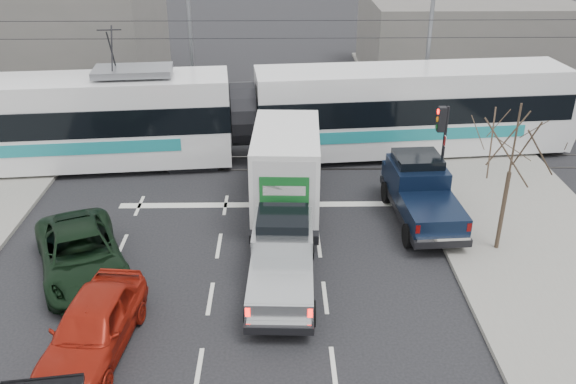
{
  "coord_description": "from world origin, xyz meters",
  "views": [
    {
      "loc": [
        0.35,
        -14.79,
        10.78
      ],
      "look_at": [
        0.66,
        3.45,
        1.8
      ],
      "focal_mm": 38.0,
      "sensor_mm": 36.0,
      "label": 1
    }
  ],
  "objects_px": {
    "box_truck": "(287,169)",
    "tram": "(242,115)",
    "red_car": "(93,326)",
    "green_car": "(81,254)",
    "traffic_signal": "(442,132)",
    "silver_pickup": "(282,254)",
    "street_lamp_near": "(426,28)",
    "street_lamp_far": "(186,20)",
    "navy_pickup": "(420,191)",
    "bare_tree": "(514,146)"
  },
  "relations": [
    {
      "from": "navy_pickup",
      "to": "silver_pickup",
      "type": "bearing_deg",
      "value": -144.72
    },
    {
      "from": "traffic_signal",
      "to": "street_lamp_far",
      "type": "relative_size",
      "value": 0.4
    },
    {
      "from": "street_lamp_far",
      "to": "silver_pickup",
      "type": "relative_size",
      "value": 1.64
    },
    {
      "from": "tram",
      "to": "box_truck",
      "type": "xyz_separation_m",
      "value": [
        1.89,
        -4.79,
        -0.43
      ]
    },
    {
      "from": "bare_tree",
      "to": "tram",
      "type": "relative_size",
      "value": 0.17
    },
    {
      "from": "silver_pickup",
      "to": "box_truck",
      "type": "relative_size",
      "value": 0.81
    },
    {
      "from": "street_lamp_near",
      "to": "green_car",
      "type": "height_order",
      "value": "street_lamp_near"
    },
    {
      "from": "tram",
      "to": "green_car",
      "type": "bearing_deg",
      "value": -122.1
    },
    {
      "from": "tram",
      "to": "box_truck",
      "type": "bearing_deg",
      "value": -73.94
    },
    {
      "from": "box_truck",
      "to": "green_car",
      "type": "distance_m",
      "value": 7.8
    },
    {
      "from": "tram",
      "to": "green_car",
      "type": "xyz_separation_m",
      "value": [
        -4.56,
        -9.08,
        -1.35
      ]
    },
    {
      "from": "silver_pickup",
      "to": "red_car",
      "type": "height_order",
      "value": "silver_pickup"
    },
    {
      "from": "traffic_signal",
      "to": "green_car",
      "type": "xyz_separation_m",
      "value": [
        -12.27,
        -5.11,
        -2.01
      ]
    },
    {
      "from": "navy_pickup",
      "to": "red_car",
      "type": "relative_size",
      "value": 1.19
    },
    {
      "from": "street_lamp_far",
      "to": "tram",
      "type": "height_order",
      "value": "street_lamp_far"
    },
    {
      "from": "street_lamp_near",
      "to": "navy_pickup",
      "type": "xyz_separation_m",
      "value": [
        -1.83,
        -9.1,
        -4.03
      ]
    },
    {
      "from": "box_truck",
      "to": "red_car",
      "type": "relative_size",
      "value": 1.51
    },
    {
      "from": "tram",
      "to": "box_truck",
      "type": "relative_size",
      "value": 4.25
    },
    {
      "from": "street_lamp_far",
      "to": "green_car",
      "type": "distance_m",
      "value": 15.35
    },
    {
      "from": "box_truck",
      "to": "red_car",
      "type": "bearing_deg",
      "value": -120.53
    },
    {
      "from": "street_lamp_near",
      "to": "silver_pickup",
      "type": "xyz_separation_m",
      "value": [
        -6.87,
        -13.14,
        -4.13
      ]
    },
    {
      "from": "green_car",
      "to": "bare_tree",
      "type": "bearing_deg",
      "value": -18.56
    },
    {
      "from": "navy_pickup",
      "to": "red_car",
      "type": "xyz_separation_m",
      "value": [
        -9.93,
        -7.09,
        -0.32
      ]
    },
    {
      "from": "navy_pickup",
      "to": "box_truck",
      "type": "bearing_deg",
      "value": 167.35
    },
    {
      "from": "navy_pickup",
      "to": "red_car",
      "type": "bearing_deg",
      "value": -147.96
    },
    {
      "from": "silver_pickup",
      "to": "tram",
      "type": "bearing_deg",
      "value": 102.26
    },
    {
      "from": "street_lamp_far",
      "to": "box_truck",
      "type": "relative_size",
      "value": 1.33
    },
    {
      "from": "traffic_signal",
      "to": "red_car",
      "type": "xyz_separation_m",
      "value": [
        -10.93,
        -8.69,
        -1.98
      ]
    },
    {
      "from": "box_truck",
      "to": "navy_pickup",
      "type": "distance_m",
      "value": 4.93
    },
    {
      "from": "traffic_signal",
      "to": "navy_pickup",
      "type": "height_order",
      "value": "traffic_signal"
    },
    {
      "from": "bare_tree",
      "to": "tram",
      "type": "distance_m",
      "value": 12.02
    },
    {
      "from": "traffic_signal",
      "to": "tram",
      "type": "relative_size",
      "value": 0.12
    },
    {
      "from": "traffic_signal",
      "to": "street_lamp_far",
      "type": "height_order",
      "value": "street_lamp_far"
    },
    {
      "from": "box_truck",
      "to": "street_lamp_far",
      "type": "bearing_deg",
      "value": 117.49
    },
    {
      "from": "bare_tree",
      "to": "box_truck",
      "type": "relative_size",
      "value": 0.74
    },
    {
      "from": "silver_pickup",
      "to": "street_lamp_near",
      "type": "bearing_deg",
      "value": 64.73
    },
    {
      "from": "bare_tree",
      "to": "box_truck",
      "type": "distance_m",
      "value": 7.94
    },
    {
      "from": "traffic_signal",
      "to": "street_lamp_far",
      "type": "xyz_separation_m",
      "value": [
        -10.66,
        9.5,
        2.37
      ]
    },
    {
      "from": "box_truck",
      "to": "red_car",
      "type": "distance_m",
      "value": 9.42
    },
    {
      "from": "tram",
      "to": "green_car",
      "type": "height_order",
      "value": "tram"
    },
    {
      "from": "silver_pickup",
      "to": "navy_pickup",
      "type": "bearing_deg",
      "value": 41.1
    },
    {
      "from": "bare_tree",
      "to": "navy_pickup",
      "type": "bearing_deg",
      "value": 131.44
    },
    {
      "from": "traffic_signal",
      "to": "green_car",
      "type": "bearing_deg",
      "value": -157.38
    },
    {
      "from": "tram",
      "to": "navy_pickup",
      "type": "xyz_separation_m",
      "value": [
        6.72,
        -5.56,
        -0.99
      ]
    },
    {
      "from": "traffic_signal",
      "to": "street_lamp_near",
      "type": "height_order",
      "value": "street_lamp_near"
    },
    {
      "from": "green_car",
      "to": "street_lamp_near",
      "type": "bearing_deg",
      "value": 20.57
    },
    {
      "from": "box_truck",
      "to": "tram",
      "type": "bearing_deg",
      "value": 113.9
    },
    {
      "from": "tram",
      "to": "navy_pickup",
      "type": "height_order",
      "value": "tram"
    },
    {
      "from": "traffic_signal",
      "to": "silver_pickup",
      "type": "xyz_separation_m",
      "value": [
        -6.03,
        -5.64,
        -1.76
      ]
    },
    {
      "from": "red_car",
      "to": "silver_pickup",
      "type": "bearing_deg",
      "value": 38.05
    }
  ]
}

